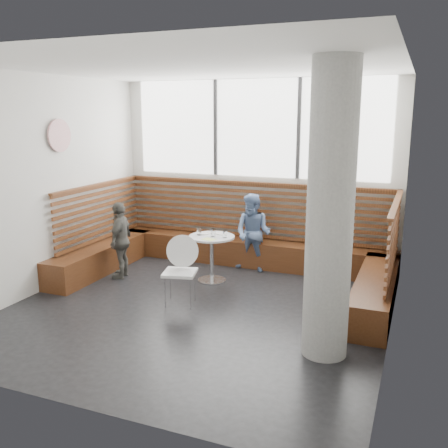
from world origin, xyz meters
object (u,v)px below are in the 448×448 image
at_px(child_back, 253,233).
at_px(child_left, 121,240).
at_px(cafe_table, 212,249).
at_px(adult_man, 329,243).
at_px(cafe_chair, 182,265).
at_px(concrete_column, 330,213).

relative_size(child_back, child_left, 1.06).
height_order(cafe_table, adult_man, adult_man).
distance_m(cafe_table, cafe_chair, 1.02).
relative_size(concrete_column, cafe_chair, 3.34).
height_order(cafe_chair, adult_man, adult_man).
distance_m(cafe_chair, child_back, 1.84).
bearing_deg(concrete_column, adult_man, 99.26).
xyz_separation_m(child_back, child_left, (-1.88, -1.12, -0.04)).
xyz_separation_m(cafe_table, child_left, (-1.45, -0.36, 0.09)).
relative_size(concrete_column, adult_man, 1.96).
distance_m(concrete_column, cafe_chair, 2.51).
bearing_deg(cafe_chair, child_left, 140.96).
distance_m(cafe_table, adult_man, 1.87).
bearing_deg(cafe_table, child_back, 60.20).
distance_m(cafe_table, child_left, 1.50).
relative_size(cafe_table, child_left, 0.60).
relative_size(cafe_chair, child_left, 0.77).
bearing_deg(cafe_chair, cafe_table, 74.99).
xyz_separation_m(concrete_column, cafe_table, (-2.14, 1.79, -1.07)).
xyz_separation_m(cafe_chair, child_back, (0.45, 1.78, 0.10)).
xyz_separation_m(cafe_table, adult_man, (1.85, -0.04, 0.29)).
height_order(cafe_table, child_back, child_back).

